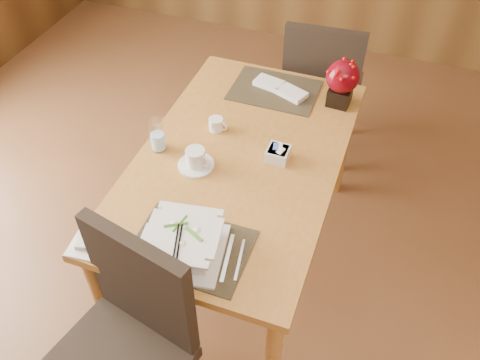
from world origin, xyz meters
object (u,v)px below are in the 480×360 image
(water_glass, at_px, (157,135))
(bread_plate, at_px, (91,244))
(coffee_cup, at_px, (196,159))
(far_chair, at_px, (322,85))
(soup_setting, at_px, (184,243))
(sugar_caddy, at_px, (278,154))
(near_chair, at_px, (126,337))
(dining_table, at_px, (239,172))
(creamer_jug, at_px, (216,124))
(berry_decor, at_px, (342,80))

(water_glass, xyz_separation_m, bread_plate, (0.00, -0.59, -0.08))
(coffee_cup, xyz_separation_m, far_chair, (0.34, 1.08, -0.23))
(soup_setting, bearing_deg, coffee_cup, 98.92)
(coffee_cup, xyz_separation_m, sugar_caddy, (0.33, 0.17, -0.01))
(near_chair, bearing_deg, dining_table, 95.17)
(creamer_jug, relative_size, berry_decor, 0.36)
(soup_setting, bearing_deg, dining_table, 79.41)
(dining_table, height_order, sugar_caddy, sugar_caddy)
(dining_table, height_order, water_glass, water_glass)
(creamer_jug, distance_m, bread_plate, 0.84)
(creamer_jug, bearing_deg, water_glass, -121.74)
(water_glass, height_order, sugar_caddy, water_glass)
(creamer_jug, height_order, berry_decor, berry_decor)
(sugar_caddy, xyz_separation_m, near_chair, (-0.30, -0.94, -0.20))
(dining_table, xyz_separation_m, sugar_caddy, (0.17, 0.05, 0.13))
(sugar_caddy, relative_size, near_chair, 0.10)
(soup_setting, distance_m, creamer_jug, 0.74)
(soup_setting, relative_size, berry_decor, 1.39)
(berry_decor, xyz_separation_m, bread_plate, (-0.71, -1.22, -0.13))
(far_chair, bearing_deg, creamer_jug, 62.84)
(soup_setting, relative_size, bread_plate, 2.22)
(water_glass, xyz_separation_m, berry_decor, (0.71, 0.63, 0.06))
(near_chair, bearing_deg, soup_setting, 83.31)
(coffee_cup, relative_size, water_glass, 1.02)
(dining_table, height_order, coffee_cup, coffee_cup)
(dining_table, distance_m, sugar_caddy, 0.22)
(coffee_cup, relative_size, bread_plate, 1.07)
(dining_table, relative_size, water_glass, 9.26)
(creamer_jug, distance_m, far_chair, 0.91)
(berry_decor, bearing_deg, sugar_caddy, -108.82)
(coffee_cup, height_order, water_glass, water_glass)
(coffee_cup, bearing_deg, bread_plate, -110.82)
(soup_setting, bearing_deg, creamer_jug, 93.13)
(soup_setting, bearing_deg, berry_decor, 63.30)
(soup_setting, xyz_separation_m, berry_decor, (0.35, 1.13, 0.08))
(soup_setting, relative_size, far_chair, 0.34)
(sugar_caddy, bearing_deg, dining_table, -164.11)
(far_chair, bearing_deg, berry_decor, 107.84)
(coffee_cup, height_order, creamer_jug, coffee_cup)
(dining_table, height_order, bread_plate, bread_plate)
(creamer_jug, xyz_separation_m, sugar_caddy, (0.34, -0.10, -0.00))
(soup_setting, relative_size, sugar_caddy, 3.45)
(far_chair, bearing_deg, sugar_caddy, 85.52)
(water_glass, distance_m, bread_plate, 0.60)
(sugar_caddy, xyz_separation_m, far_chair, (0.01, 0.91, -0.22))
(coffee_cup, bearing_deg, dining_table, 36.76)
(coffee_cup, height_order, sugar_caddy, coffee_cup)
(dining_table, xyz_separation_m, water_glass, (-0.37, -0.07, 0.18))
(water_glass, height_order, bread_plate, water_glass)
(dining_table, distance_m, coffee_cup, 0.24)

